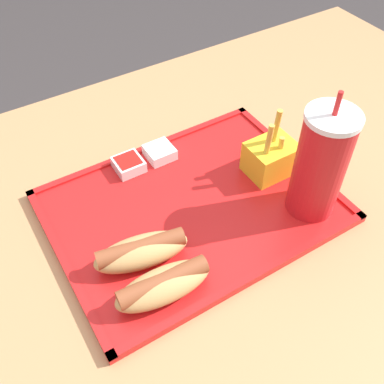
% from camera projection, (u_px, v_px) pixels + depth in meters
% --- Properties ---
extents(dining_table, '(1.46, 0.87, 0.77)m').
position_uv_depth(dining_table, '(192.00, 336.00, 0.97)').
color(dining_table, '#B27F51').
rests_on(dining_table, ground_plane).
extents(food_tray, '(0.43, 0.32, 0.01)m').
position_uv_depth(food_tray, '(192.00, 207.00, 0.71)').
color(food_tray, red).
rests_on(food_tray, dining_table).
extents(soda_cup, '(0.08, 0.08, 0.21)m').
position_uv_depth(soda_cup, '(320.00, 164.00, 0.64)').
color(soda_cup, red).
rests_on(soda_cup, food_tray).
extents(hot_dog_far, '(0.14, 0.06, 0.04)m').
position_uv_depth(hot_dog_far, '(163.00, 285.00, 0.58)').
color(hot_dog_far, tan).
rests_on(hot_dog_far, food_tray).
extents(hot_dog_near, '(0.14, 0.08, 0.04)m').
position_uv_depth(hot_dog_near, '(141.00, 251.00, 0.62)').
color(hot_dog_near, tan).
rests_on(hot_dog_near, food_tray).
extents(fries_carton, '(0.08, 0.06, 0.12)m').
position_uv_depth(fries_carton, '(271.00, 157.00, 0.74)').
color(fries_carton, gold).
rests_on(fries_carton, food_tray).
extents(sauce_cup_mayo, '(0.05, 0.05, 0.02)m').
position_uv_depth(sauce_cup_mayo, '(160.00, 152.00, 0.78)').
color(sauce_cup_mayo, silver).
rests_on(sauce_cup_mayo, food_tray).
extents(sauce_cup_ketchup, '(0.05, 0.05, 0.02)m').
position_uv_depth(sauce_cup_ketchup, '(129.00, 164.00, 0.76)').
color(sauce_cup_ketchup, silver).
rests_on(sauce_cup_ketchup, food_tray).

